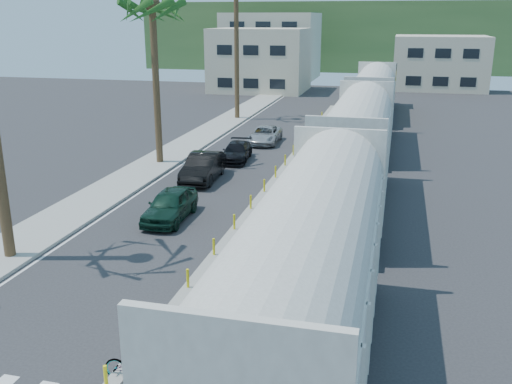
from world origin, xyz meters
TOP-DOWN VIEW (x-y plane):
  - ground at (0.00, 0.00)m, footprint 140.00×140.00m
  - sidewalk at (-8.50, 25.00)m, footprint 3.00×90.00m
  - rails at (5.00, 28.00)m, footprint 1.56×100.00m
  - median at (0.00, 19.96)m, footprint 0.45×60.00m
  - lane_markings at (-2.15, 25.00)m, footprint 9.42×90.00m
  - freight_train at (5.00, 20.79)m, footprint 3.00×60.94m
  - buildings at (-6.41, 71.66)m, footprint 38.00×27.00m
  - hillside at (0.00, 100.00)m, footprint 80.00×20.00m
  - car_lead at (-3.45, 11.88)m, footprint 2.03×4.47m
  - car_second at (-4.18, 18.88)m, footprint 2.28×5.10m
  - car_third at (-3.58, 24.05)m, footprint 2.54×4.58m
  - car_rear at (-2.97, 30.02)m, footprint 2.49×4.81m
  - cyclist at (0.49, -0.27)m, footprint 0.87×1.89m

SIDE VIEW (x-z plane):
  - ground at x=0.00m, z-range 0.00..0.00m
  - lane_markings at x=-2.15m, z-range 0.00..0.01m
  - rails at x=5.00m, z-range 0.00..0.06m
  - sidewalk at x=-8.50m, z-range 0.00..0.15m
  - median at x=0.00m, z-range -0.34..0.51m
  - car_third at x=-3.58m, z-range 0.00..1.23m
  - car_rear at x=-2.97m, z-range 0.00..1.29m
  - cyclist at x=0.49m, z-range -0.40..1.81m
  - car_lead at x=-3.45m, z-range 0.00..1.49m
  - car_second at x=-4.18m, z-range 0.00..1.62m
  - freight_train at x=5.00m, z-range -0.02..5.83m
  - buildings at x=-6.41m, z-range -0.64..9.36m
  - hillside at x=0.00m, z-range 0.00..12.00m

